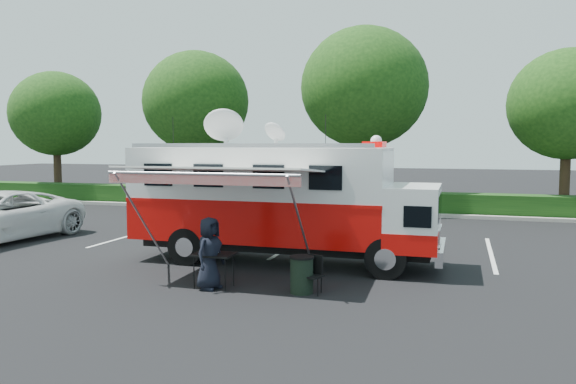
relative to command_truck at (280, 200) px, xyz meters
name	(u,v)px	position (x,y,z in m)	size (l,w,h in m)	color
ground_plane	(283,263)	(0.07, 0.00, -1.72)	(120.00, 120.00, 0.00)	black
back_border	(387,106)	(1.22, 12.90, 3.28)	(60.00, 6.14, 8.87)	#9E998E
stall_lines	(296,243)	(-0.43, 3.00, -1.72)	(24.12, 5.50, 0.01)	silver
command_truck	(280,200)	(0.00, 0.00, 0.00)	(8.37, 2.30, 4.02)	black
awning	(218,172)	(-0.75, -2.39, 0.86)	(4.57, 2.38, 2.76)	white
person	(210,289)	(-0.64, -3.10, -1.72)	(0.79, 0.52, 1.62)	black
folding_table	(214,255)	(-0.62, -2.94, -0.99)	(0.93, 0.67, 0.79)	black
folding_chair	(314,271)	(1.66, -2.73, -1.24)	(0.51, 0.54, 0.83)	black
trash_bin	(302,274)	(1.41, -2.82, -1.31)	(0.54, 0.54, 0.81)	black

